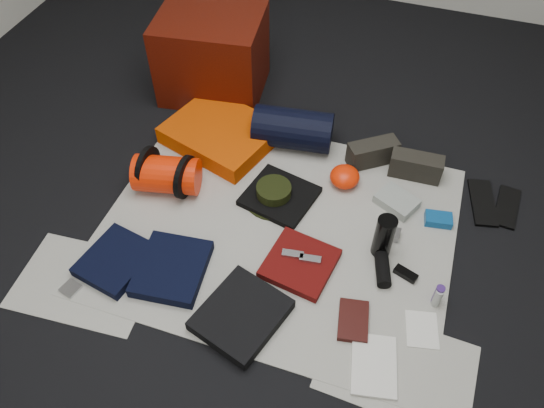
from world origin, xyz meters
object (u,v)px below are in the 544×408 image
(stuff_sack, at_px, (167,175))
(paperback_book, at_px, (353,321))
(navy_duffel, at_px, (293,129))
(compact_camera, at_px, (389,233))
(water_bottle, at_px, (384,236))
(sleeping_pad, at_px, (221,133))
(red_cabinet, at_px, (212,55))

(stuff_sack, distance_m, paperback_book, 1.13)
(stuff_sack, xyz_separation_m, navy_duffel, (0.49, 0.50, 0.01))
(compact_camera, bearing_deg, paperback_book, -94.46)
(stuff_sack, relative_size, paperback_book, 1.69)
(stuff_sack, distance_m, compact_camera, 1.09)
(paperback_book, bearing_deg, navy_duffel, 110.38)
(stuff_sack, height_order, water_bottle, water_bottle)
(navy_duffel, bearing_deg, sleeping_pad, -173.55)
(sleeping_pad, height_order, stuff_sack, stuff_sack)
(red_cabinet, height_order, water_bottle, red_cabinet)
(sleeping_pad, relative_size, water_bottle, 2.43)
(navy_duffel, bearing_deg, water_bottle, -50.41)
(water_bottle, distance_m, paperback_book, 0.40)
(compact_camera, height_order, paperback_book, compact_camera)
(red_cabinet, height_order, stuff_sack, red_cabinet)
(red_cabinet, height_order, compact_camera, red_cabinet)
(sleeping_pad, bearing_deg, paperback_book, -42.52)
(sleeping_pad, xyz_separation_m, water_bottle, (0.96, -0.46, 0.06))
(compact_camera, bearing_deg, sleeping_pad, 162.03)
(red_cabinet, distance_m, stuff_sack, 0.83)
(red_cabinet, bearing_deg, sleeping_pad, -70.99)
(compact_camera, distance_m, paperback_book, 0.49)
(sleeping_pad, xyz_separation_m, stuff_sack, (-0.12, -0.41, 0.04))
(water_bottle, bearing_deg, paperback_book, -95.46)
(navy_duffel, bearing_deg, compact_camera, -43.84)
(sleeping_pad, height_order, water_bottle, water_bottle)
(water_bottle, bearing_deg, compact_camera, 79.00)
(navy_duffel, distance_m, compact_camera, 0.76)
(red_cabinet, distance_m, water_bottle, 1.46)
(sleeping_pad, distance_m, water_bottle, 1.06)
(stuff_sack, bearing_deg, water_bottle, -2.76)
(red_cabinet, height_order, navy_duffel, red_cabinet)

